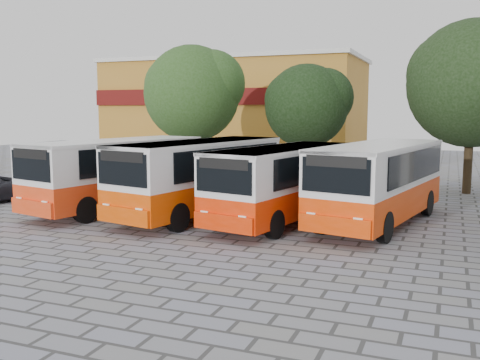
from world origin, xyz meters
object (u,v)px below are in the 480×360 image
at_px(bus_centre_right, 284,179).
at_px(bus_far_right, 379,178).
at_px(bus_far_left, 117,169).
at_px(bus_centre_left, 200,173).

distance_m(bus_centre_right, bus_far_right, 3.53).
bearing_deg(bus_centre_right, bus_far_right, 27.36).
distance_m(bus_far_left, bus_far_right, 10.80).
height_order(bus_centre_right, bus_far_right, bus_far_right).
height_order(bus_far_left, bus_far_right, bus_far_right).
height_order(bus_centre_left, bus_centre_right, bus_centre_left).
bearing_deg(bus_centre_right, bus_centre_left, -166.05).
bearing_deg(bus_far_left, bus_centre_left, 13.06).
bearing_deg(bus_centre_left, bus_far_right, 21.20).
xyz_separation_m(bus_far_left, bus_centre_left, (3.89, 0.01, 0.02)).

